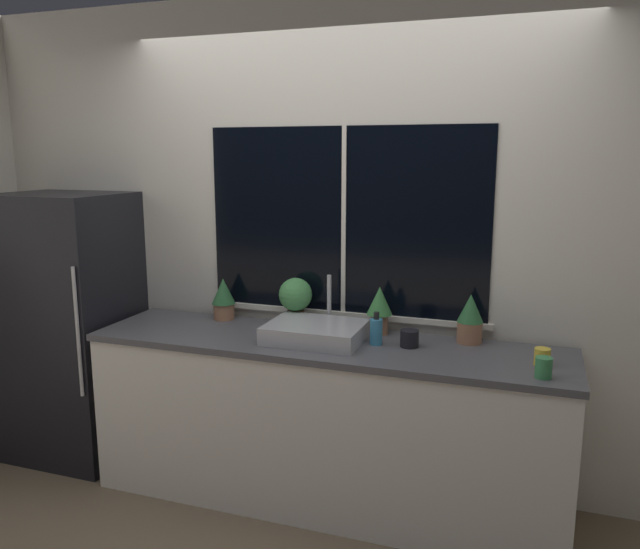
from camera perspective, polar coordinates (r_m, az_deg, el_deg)
ground_plane at (r=3.37m, az=-1.36°, el=-22.26°), size 14.00×14.00×0.00m
wall_back at (r=3.48m, az=2.37°, el=2.79°), size 8.00×0.09×2.70m
wall_left at (r=5.31m, az=-19.31°, el=5.02°), size 0.06×7.00×2.70m
counter at (r=3.40m, az=0.40°, el=-13.33°), size 2.49×0.62×0.89m
refrigerator at (r=4.11m, az=-21.85°, el=-4.42°), size 0.72×0.64×1.62m
sink at (r=3.24m, az=-0.39°, el=-5.24°), size 0.49×0.43×0.30m
potted_plant_far_left at (r=3.68m, az=-8.81°, el=-2.10°), size 0.14×0.14×0.24m
potted_plant_center_left at (r=3.48m, az=-2.25°, el=-2.09°), size 0.19×0.19×0.27m
potted_plant_center_right at (r=3.34m, az=5.46°, el=-2.91°), size 0.14×0.14×0.26m
potted_plant_far_right at (r=3.27m, az=13.56°, el=-3.90°), size 0.13×0.13×0.25m
soap_bottle at (r=3.18m, az=5.15°, el=-5.16°), size 0.06×0.06×0.17m
mug_green at (r=2.88m, az=19.76°, el=-8.01°), size 0.07×0.07×0.09m
mug_yellow at (r=3.05m, az=19.65°, el=-7.11°), size 0.07×0.07×0.08m
mug_black at (r=3.17m, az=8.18°, el=-5.81°), size 0.09×0.09×0.09m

